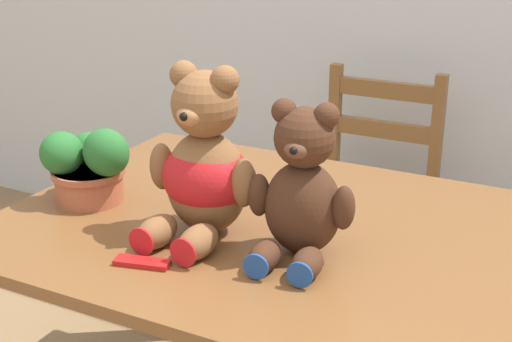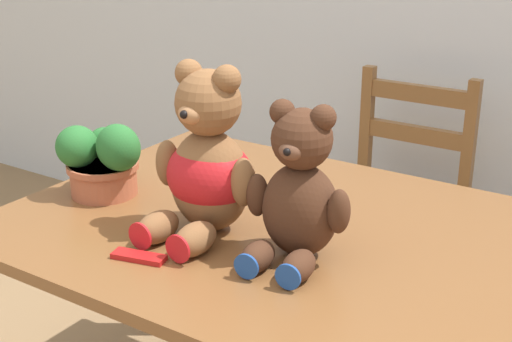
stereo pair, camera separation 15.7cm
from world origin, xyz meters
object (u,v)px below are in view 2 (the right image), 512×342
Objects in this scene: teddy_bear_right at (298,193)px; wooden_chair_behind at (396,213)px; teddy_bear_left at (207,166)px; potted_plant at (102,161)px; chocolate_bar at (139,257)px.

wooden_chair_behind is at bearing -86.34° from teddy_bear_right.
potted_plant is at bearing -2.14° from teddy_bear_left.
chocolate_bar is at bearing 81.56° from teddy_bear_left.
teddy_bear_left is at bearing 85.13° from wooden_chair_behind.
wooden_chair_behind is 2.32× the size of teddy_bear_left.
teddy_bear_right reaches higher than potted_plant.
teddy_bear_left reaches higher than chocolate_bar.
chocolate_bar is (0.33, -0.23, -0.09)m from potted_plant.
teddy_bear_left is 0.26m from chocolate_bar.
chocolate_bar is at bearing 84.29° from wooden_chair_behind.
wooden_chair_behind is 2.68× the size of teddy_bear_right.
teddy_bear_right is (0.24, -0.00, -0.01)m from teddy_bear_left.
teddy_bear_right is 2.87× the size of chocolate_bar.
potted_plant reaches higher than wooden_chair_behind.
teddy_bear_left is 3.32× the size of chocolate_bar.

